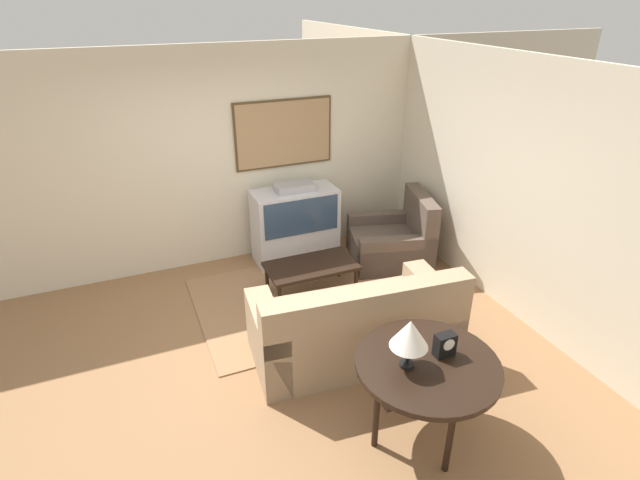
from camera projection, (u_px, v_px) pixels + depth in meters
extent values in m
plane|color=#8E6642|center=(279.00, 350.00, 4.98)|extent=(12.00, 12.00, 0.00)
cube|color=beige|center=(219.00, 160.00, 6.13)|extent=(12.00, 0.06, 2.70)
cube|color=#4C381E|center=(284.00, 133.00, 6.26)|extent=(1.27, 0.03, 0.85)
cube|color=#A37F56|center=(284.00, 134.00, 6.25)|extent=(1.22, 0.01, 0.80)
cube|color=beige|center=(509.00, 187.00, 5.29)|extent=(0.06, 12.00, 2.70)
cube|color=#99704C|center=(307.00, 298.00, 5.82)|extent=(2.50, 1.85, 0.01)
cube|color=silver|center=(296.00, 243.00, 6.61)|extent=(1.08, 0.50, 0.43)
cube|color=silver|center=(295.00, 210.00, 6.40)|extent=(1.08, 0.50, 0.53)
cube|color=#2D425B|center=(302.00, 217.00, 6.19)|extent=(0.97, 0.01, 0.47)
cube|color=#9E9EA3|center=(294.00, 187.00, 6.26)|extent=(0.49, 0.27, 0.09)
cube|color=#9E8466|center=(353.00, 331.00, 4.87)|extent=(2.02, 1.10, 0.48)
cube|color=#9E8466|center=(369.00, 312.00, 4.36)|extent=(1.95, 0.40, 0.45)
cube|color=#9E8466|center=(432.00, 309.00, 5.06)|extent=(0.32, 0.94, 0.64)
cube|color=#9E8466|center=(267.00, 341.00, 4.60)|extent=(0.32, 0.94, 0.64)
cube|color=#715F49|center=(407.00, 301.00, 4.62)|extent=(0.37, 0.15, 0.34)
cube|color=#715F49|center=(317.00, 317.00, 4.38)|extent=(0.37, 0.15, 0.34)
cube|color=brown|center=(389.00, 248.00, 6.55)|extent=(1.18, 1.17, 0.38)
cube|color=brown|center=(421.00, 214.00, 6.39)|extent=(0.43, 0.95, 0.53)
cube|color=brown|center=(382.00, 230.00, 6.86)|extent=(0.97, 0.41, 0.52)
cube|color=brown|center=(397.00, 257.00, 6.17)|extent=(0.97, 0.41, 0.52)
cube|color=black|center=(311.00, 266.00, 5.74)|extent=(1.03, 0.56, 0.04)
cylinder|color=black|center=(280.00, 300.00, 5.47)|extent=(0.04, 0.04, 0.36)
cylinder|color=black|center=(356.00, 282.00, 5.80)|extent=(0.04, 0.04, 0.36)
cylinder|color=black|center=(267.00, 279.00, 5.86)|extent=(0.04, 0.04, 0.36)
cylinder|color=black|center=(339.00, 264.00, 6.18)|extent=(0.04, 0.04, 0.36)
cylinder|color=black|center=(428.00, 364.00, 3.71)|extent=(1.09, 1.09, 0.04)
cube|color=black|center=(427.00, 371.00, 3.74)|extent=(0.92, 0.43, 0.08)
cylinder|color=black|center=(376.00, 412.00, 3.79)|extent=(0.05, 0.05, 0.71)
cylinder|color=black|center=(459.00, 384.00, 4.05)|extent=(0.05, 0.05, 0.71)
cylinder|color=black|center=(450.00, 435.00, 3.59)|extent=(0.05, 0.05, 0.71)
cylinder|color=black|center=(407.00, 364.00, 3.66)|extent=(0.11, 0.11, 0.02)
cylinder|color=black|center=(409.00, 345.00, 3.58)|extent=(0.02, 0.02, 0.33)
cone|color=white|center=(410.00, 334.00, 3.53)|extent=(0.28, 0.28, 0.22)
cube|color=black|center=(445.00, 345.00, 3.73)|extent=(0.16, 0.09, 0.19)
cylinder|color=white|center=(449.00, 345.00, 3.68)|extent=(0.10, 0.01, 0.10)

